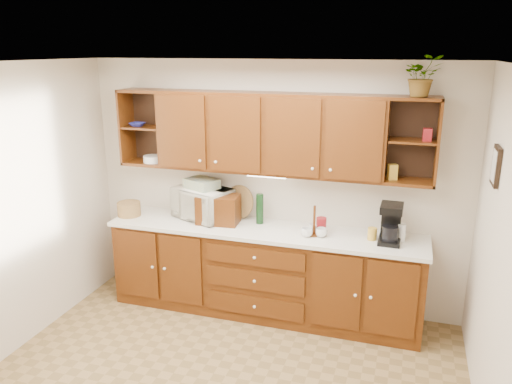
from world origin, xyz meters
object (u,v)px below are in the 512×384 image
Objects in this scene: microwave at (202,203)px; bread_box at (218,209)px; potted_plant at (422,76)px; coffee_maker at (391,224)px.

microwave is 1.40× the size of bread_box.
bread_box is 1.18× the size of potted_plant.
coffee_maker is 1.04× the size of potted_plant.
potted_plant is at bearing 20.10° from microwave.
microwave is at bearing 150.07° from bread_box.
coffee_maker is (1.74, -0.02, 0.03)m from bread_box.
coffee_maker reaches higher than bread_box.
bread_box is 1.74m from coffee_maker.
potted_plant reaches higher than bread_box.
microwave is at bearing 177.74° from coffee_maker.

